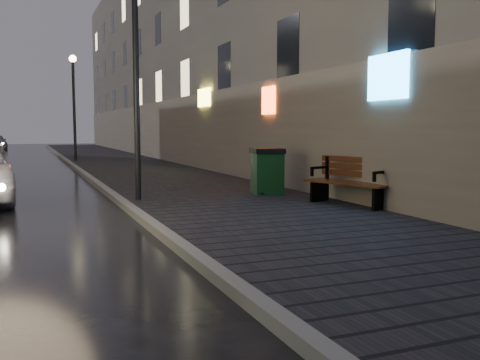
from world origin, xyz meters
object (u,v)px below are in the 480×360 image
object	(u,v)px
lamp_far	(74,94)
bench	(351,181)
trash_bin	(267,171)
lamp_near	(136,53)

from	to	relation	value
lamp_far	bench	size ratio (longest dim) A/B	2.48
trash_bin	lamp_near	bearing A→B (deg)	-173.22
bench	trash_bin	size ratio (longest dim) A/B	1.86
lamp_near	trash_bin	world-z (taller)	lamp_near
lamp_far	trash_bin	distance (m)	16.71
lamp_far	trash_bin	world-z (taller)	lamp_far
bench	trash_bin	world-z (taller)	trash_bin
lamp_far	trash_bin	xyz separation A→B (m)	(3.20, -16.17, -2.76)
lamp_near	lamp_far	world-z (taller)	same
lamp_far	trash_bin	size ratio (longest dim) A/B	4.61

